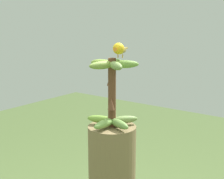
# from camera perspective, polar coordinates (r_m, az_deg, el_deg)

# --- Properties ---
(banana_bunch) EXTENTS (0.28, 0.28, 0.36)m
(banana_bunch) POSITION_cam_1_polar(r_m,az_deg,el_deg) (1.64, -0.01, -0.60)
(banana_bunch) COLOR brown
(banana_bunch) RESTS_ON banana_tree
(perched_bird) EXTENTS (0.20, 0.09, 0.08)m
(perched_bird) POSITION_cam_1_polar(r_m,az_deg,el_deg) (1.61, 1.31, 7.16)
(perched_bird) COLOR #C68933
(perched_bird) RESTS_ON banana_bunch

